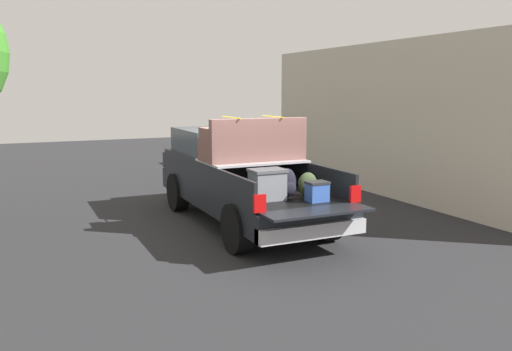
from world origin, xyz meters
The scene contains 3 objects.
ground_plane centered at (0.00, 0.00, 0.00)m, with size 40.00×40.00×0.00m, color #262628.
pickup_truck centered at (0.37, 0.00, 0.97)m, with size 6.05×2.06×2.23m.
building_facade centered at (1.39, -4.62, 1.98)m, with size 10.83×0.36×3.95m, color beige.
Camera 1 is at (-9.65, 4.21, 2.74)m, focal length 36.71 mm.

